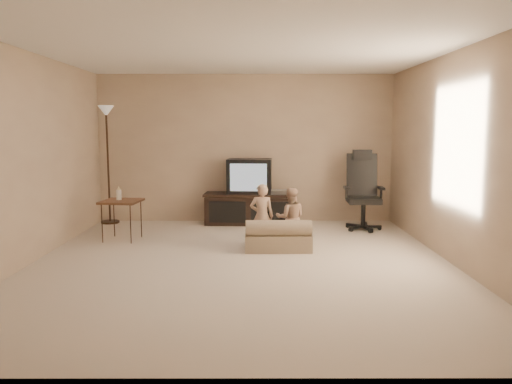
# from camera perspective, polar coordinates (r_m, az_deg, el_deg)

# --- Properties ---
(floor) EXTENTS (5.50, 5.50, 0.00)m
(floor) POSITION_cam_1_polar(r_m,az_deg,el_deg) (6.01, -1.69, -8.15)
(floor) COLOR beige
(floor) RESTS_ON ground
(room_shell) EXTENTS (5.50, 5.50, 5.50)m
(room_shell) POSITION_cam_1_polar(r_m,az_deg,el_deg) (5.79, -1.74, 6.50)
(room_shell) COLOR white
(room_shell) RESTS_ON floor
(tv_stand) EXTENTS (1.55, 0.65, 1.09)m
(tv_stand) POSITION_cam_1_polar(r_m,az_deg,el_deg) (8.36, -0.70, -0.57)
(tv_stand) COLOR black
(tv_stand) RESTS_ON floor
(office_chair) EXTENTS (0.62, 0.64, 1.26)m
(office_chair) POSITION_cam_1_polar(r_m,az_deg,el_deg) (8.10, 12.09, -1.00)
(office_chair) COLOR black
(office_chair) RESTS_ON floor
(side_table) EXTENTS (0.58, 0.58, 0.78)m
(side_table) POSITION_cam_1_polar(r_m,az_deg,el_deg) (7.38, -15.16, -1.06)
(side_table) COLOR brown
(side_table) RESTS_ON floor
(floor_lamp) EXTENTS (0.31, 0.31, 1.97)m
(floor_lamp) POSITION_cam_1_polar(r_m,az_deg,el_deg) (8.69, -16.66, 5.94)
(floor_lamp) COLOR #301F15
(floor_lamp) RESTS_ON floor
(child_sofa) EXTENTS (0.87, 0.50, 0.42)m
(child_sofa) POSITION_cam_1_polar(r_m,az_deg,el_deg) (6.58, 2.54, -5.23)
(child_sofa) COLOR gray
(child_sofa) RESTS_ON floor
(toddler_left) EXTENTS (0.32, 0.24, 0.87)m
(toddler_left) POSITION_cam_1_polar(r_m,az_deg,el_deg) (6.64, 0.67, -2.79)
(toddler_left) COLOR tan
(toddler_left) RESTS_ON floor
(toddler_right) EXTENTS (0.40, 0.22, 0.81)m
(toddler_right) POSITION_cam_1_polar(r_m,az_deg,el_deg) (6.69, 3.96, -2.98)
(toddler_right) COLOR tan
(toddler_right) RESTS_ON floor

